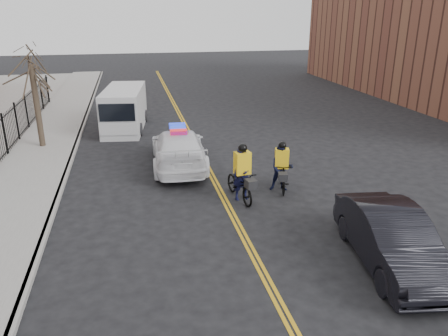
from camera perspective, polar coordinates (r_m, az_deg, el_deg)
name	(u,v)px	position (r m, az deg, el deg)	size (l,w,h in m)	color
ground	(237,223)	(14.42, 1.68, -7.22)	(120.00, 120.00, 0.00)	black
center_line_left	(197,150)	(21.69, -3.56, 2.31)	(0.10, 60.00, 0.01)	gold
center_line_right	(200,150)	(21.71, -3.14, 2.34)	(0.10, 60.00, 0.01)	gold
sidewalk	(38,159)	(21.90, -23.12, 1.05)	(3.00, 60.00, 0.15)	gray
curb	(72,157)	(21.65, -19.24, 1.35)	(0.20, 60.00, 0.15)	gray
street_tree	(33,78)	(23.09, -23.70, 10.77)	(3.20, 3.20, 4.80)	#392E22
police_cruiser	(179,148)	(19.36, -5.95, 2.57)	(2.60, 5.75, 1.80)	white
dark_sedan	(392,238)	(12.74, 21.04, -8.58)	(1.68, 4.81, 1.59)	black
cargo_van	(124,110)	(25.97, -12.91, 7.42)	(2.72, 5.80, 2.34)	silver
cyclist_near	(242,180)	(15.90, 2.39, -1.61)	(1.10, 2.26, 2.13)	black
cyclist_far	(281,171)	(16.82, 7.48, -0.43)	(1.01, 2.00, 1.95)	black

